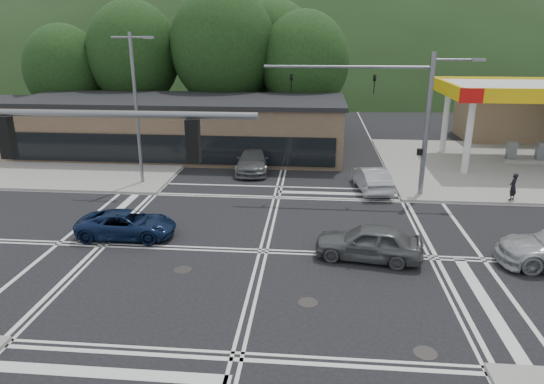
# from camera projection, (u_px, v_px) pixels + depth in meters

# --- Properties ---
(ground) EXTENTS (120.00, 120.00, 0.00)m
(ground) POSITION_uv_depth(u_px,v_px,m) (263.00, 251.00, 20.86)
(ground) COLOR black
(ground) RESTS_ON ground
(sidewalk_ne) EXTENTS (16.00, 16.00, 0.15)m
(sidewalk_ne) POSITION_uv_depth(u_px,v_px,m) (500.00, 166.00, 33.75)
(sidewalk_ne) COLOR gray
(sidewalk_ne) RESTS_ON ground
(sidewalk_nw) EXTENTS (16.00, 16.00, 0.15)m
(sidewalk_nw) POSITION_uv_depth(u_px,v_px,m) (86.00, 157.00, 36.30)
(sidewalk_nw) COLOR gray
(sidewalk_nw) RESTS_ON ground
(gas_station_canopy) EXTENTS (12.32, 8.34, 5.75)m
(gas_station_canopy) POSITION_uv_depth(u_px,v_px,m) (536.00, 93.00, 32.95)
(gas_station_canopy) COLOR silver
(gas_station_canopy) RESTS_ON ground
(convenience_store) EXTENTS (10.00, 6.00, 3.80)m
(convenience_store) POSITION_uv_depth(u_px,v_px,m) (522.00, 118.00, 42.20)
(convenience_store) COLOR #846B4F
(convenience_store) RESTS_ON ground
(commercial_row) EXTENTS (24.00, 8.00, 4.00)m
(commercial_row) POSITION_uv_depth(u_px,v_px,m) (183.00, 128.00, 36.99)
(commercial_row) COLOR brown
(commercial_row) RESTS_ON ground
(hill_north) EXTENTS (252.00, 126.00, 140.00)m
(hill_north) POSITION_uv_depth(u_px,v_px,m) (307.00, 75.00, 105.97)
(hill_north) COLOR #1E3417
(hill_north) RESTS_ON ground
(tree_n_a) EXTENTS (8.00, 8.00, 11.75)m
(tree_n_a) POSITION_uv_depth(u_px,v_px,m) (134.00, 54.00, 42.51)
(tree_n_a) COLOR #382619
(tree_n_a) RESTS_ON ground
(tree_n_b) EXTENTS (9.00, 9.00, 12.98)m
(tree_n_b) POSITION_uv_depth(u_px,v_px,m) (223.00, 47.00, 41.62)
(tree_n_b) COLOR #382619
(tree_n_b) RESTS_ON ground
(tree_n_c) EXTENTS (7.60, 7.60, 10.87)m
(tree_n_c) POSITION_uv_depth(u_px,v_px,m) (304.00, 63.00, 41.43)
(tree_n_c) COLOR #382619
(tree_n_c) RESTS_ON ground
(tree_n_d) EXTENTS (6.80, 6.80, 9.76)m
(tree_n_d) POSITION_uv_depth(u_px,v_px,m) (64.00, 70.00, 42.48)
(tree_n_d) COLOR #382619
(tree_n_d) RESTS_ON ground
(tree_n_e) EXTENTS (8.40, 8.40, 11.98)m
(tree_n_e) POSITION_uv_depth(u_px,v_px,m) (274.00, 53.00, 45.27)
(tree_n_e) COLOR #382619
(tree_n_e) RESTS_ON ground
(streetlight_nw) EXTENTS (2.50, 0.25, 9.00)m
(streetlight_nw) POSITION_uv_depth(u_px,v_px,m) (137.00, 102.00, 28.51)
(streetlight_nw) COLOR slate
(streetlight_nw) RESTS_ON ground
(signal_mast_ne) EXTENTS (11.65, 0.30, 8.00)m
(signal_mast_ne) POSITION_uv_depth(u_px,v_px,m) (405.00, 107.00, 26.43)
(signal_mast_ne) COLOR slate
(signal_mast_ne) RESTS_ON ground
(car_blue_west) EXTENTS (4.49, 2.20, 1.23)m
(car_blue_west) POSITION_uv_depth(u_px,v_px,m) (127.00, 224.00, 22.16)
(car_blue_west) COLOR #0E1D40
(car_blue_west) RESTS_ON ground
(car_grey_center) EXTENTS (4.61, 2.45, 1.49)m
(car_grey_center) POSITION_uv_depth(u_px,v_px,m) (369.00, 242.00, 19.97)
(car_grey_center) COLOR #545658
(car_grey_center) RESTS_ON ground
(car_queue_a) EXTENTS (2.15, 4.55, 1.44)m
(car_queue_a) POSITION_uv_depth(u_px,v_px,m) (372.00, 179.00, 28.68)
(car_queue_a) COLOR #A7A9AE
(car_queue_a) RESTS_ON ground
(car_queue_b) EXTENTS (2.14, 4.99, 1.68)m
(car_queue_b) POSITION_uv_depth(u_px,v_px,m) (302.00, 138.00, 39.29)
(car_queue_b) COLOR white
(car_queue_b) RESTS_ON ground
(car_northbound) EXTENTS (2.30, 5.22, 1.49)m
(car_northbound) POSITION_uv_depth(u_px,v_px,m) (253.00, 160.00, 32.77)
(car_northbound) COLOR #575A5B
(car_northbound) RESTS_ON ground
(pedestrian) EXTENTS (0.66, 0.65, 1.53)m
(pedestrian) POSITION_uv_depth(u_px,v_px,m) (513.00, 187.00, 26.56)
(pedestrian) COLOR black
(pedestrian) RESTS_ON sidewalk_ne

